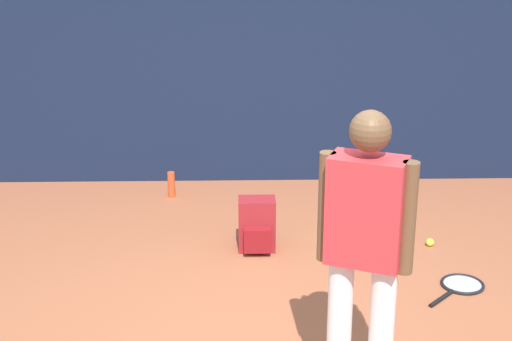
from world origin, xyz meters
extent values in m
plane|color=#9E5638|center=(0.00, 0.00, 0.00)|extent=(12.00, 12.00, 0.00)
cube|color=#141E38|center=(0.00, 3.00, 1.42)|extent=(10.00, 0.10, 2.83)
cylinder|color=white|center=(0.45, -0.64, 0.42)|extent=(0.14, 0.14, 0.85)
cylinder|color=white|center=(0.67, -0.73, 0.42)|extent=(0.14, 0.14, 0.85)
cube|color=red|center=(0.56, -0.69, 1.15)|extent=(0.45, 0.36, 0.60)
sphere|color=brown|center=(0.56, -0.69, 1.59)|extent=(0.22, 0.22, 0.22)
cylinder|color=brown|center=(0.36, -0.60, 1.14)|extent=(0.09, 0.09, 0.62)
cylinder|color=brown|center=(0.76, -0.77, 1.14)|extent=(0.09, 0.09, 0.62)
cylinder|color=black|center=(1.33, 0.41, 0.01)|extent=(0.23, 0.24, 0.03)
torus|color=black|center=(1.54, 0.62, 0.01)|extent=(0.46, 0.46, 0.02)
cylinder|color=#B2B2B2|center=(1.54, 0.62, 0.01)|extent=(0.39, 0.39, 0.00)
cube|color=maroon|center=(0.03, 1.30, 0.22)|extent=(0.30, 0.20, 0.44)
cube|color=maroon|center=(0.03, 1.16, 0.14)|extent=(0.22, 0.08, 0.20)
sphere|color=#CCE033|center=(1.47, 1.32, 0.03)|extent=(0.07, 0.07, 0.07)
sphere|color=#CCE033|center=(0.93, 1.17, 0.03)|extent=(0.07, 0.07, 0.07)
sphere|color=#CCE033|center=(0.06, 1.96, 0.03)|extent=(0.07, 0.07, 0.07)
cylinder|color=#D84C26|center=(-0.77, 2.50, 0.13)|extent=(0.07, 0.07, 0.25)
camera|label=1|loc=(-0.11, -4.41, 2.69)|focal=53.48mm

